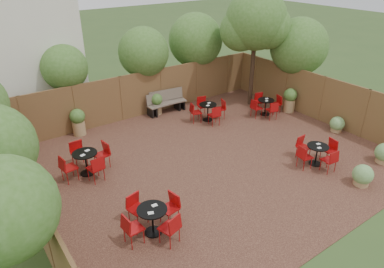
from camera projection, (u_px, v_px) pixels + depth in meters
ground at (211, 161)px, 12.63m from camera, size 80.00×80.00×0.00m
courtyard_paving at (211, 160)px, 12.63m from camera, size 12.00×10.00×0.02m
fence_back at (142, 94)px, 15.81m from camera, size 12.00×0.08×2.00m
fence_left at (28, 198)px, 9.07m from camera, size 0.08×10.00×2.00m
fence_right at (321, 99)px, 15.29m from camera, size 0.08×10.00×2.00m
neighbour_building at (3, 25)px, 14.30m from camera, size 5.00×4.00×8.00m
overhang_foliage at (162, 66)px, 13.69m from camera, size 15.60×10.60×2.64m
courtyard_tree at (256, 23)px, 15.65m from camera, size 2.83×2.73×5.33m
park_bench_left at (168, 101)px, 16.31m from camera, size 1.69×0.71×1.02m
park_bench_right at (163, 102)px, 16.19m from camera, size 1.60×0.57×0.98m
bistro_tables at (204, 145)px, 12.72m from camera, size 9.98×6.61×0.91m
planters at (142, 116)px, 14.65m from camera, size 11.91×3.93×1.11m
low_shrubs at (363, 151)px, 12.52m from camera, size 3.30×3.37×0.72m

